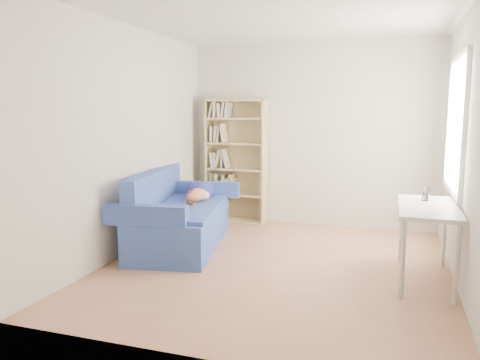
% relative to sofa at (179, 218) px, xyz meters
% --- Properties ---
extents(ground, '(4.00, 4.00, 0.00)m').
position_rel_sofa_xyz_m(ground, '(1.33, -0.39, -0.35)').
color(ground, '#A16748').
rests_on(ground, ground).
extents(room_shell, '(3.54, 4.04, 2.62)m').
position_rel_sofa_xyz_m(room_shell, '(1.43, -0.36, 1.29)').
color(room_shell, silver).
rests_on(room_shell, ground).
extents(sofa, '(1.23, 2.03, 0.92)m').
position_rel_sofa_xyz_m(sofa, '(0.00, 0.00, 0.00)').
color(sofa, navy).
rests_on(sofa, ground).
extents(bookshelf, '(0.90, 0.28, 1.81)m').
position_rel_sofa_xyz_m(bookshelf, '(0.25, 1.45, 0.49)').
color(bookshelf, tan).
rests_on(bookshelf, ground).
extents(desk, '(0.53, 1.16, 0.75)m').
position_rel_sofa_xyz_m(desk, '(2.80, -0.39, 0.32)').
color(desk, silver).
rests_on(desk, ground).
extents(pen_cup, '(0.08, 0.08, 0.14)m').
position_rel_sofa_xyz_m(pen_cup, '(2.79, -0.13, 0.46)').
color(pen_cup, white).
rests_on(pen_cup, desk).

